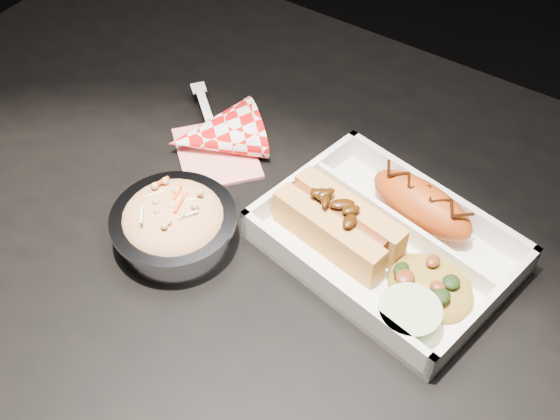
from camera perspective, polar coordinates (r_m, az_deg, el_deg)
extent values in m
cube|color=black|center=(0.76, 0.54, -3.67)|extent=(1.20, 0.80, 0.03)
cylinder|color=black|center=(1.47, -10.11, 5.73)|extent=(0.05, 0.05, 0.72)
cube|color=silver|center=(0.75, 8.50, -3.29)|extent=(0.28, 0.22, 0.01)
cube|color=silver|center=(0.79, 12.56, 0.91)|extent=(0.25, 0.06, 0.04)
cube|color=silver|center=(0.69, 4.14, -6.50)|extent=(0.25, 0.06, 0.04)
cube|color=silver|center=(0.79, 1.80, 2.24)|extent=(0.04, 0.18, 0.04)
cube|color=silver|center=(0.71, 16.31, -7.87)|extent=(0.04, 0.18, 0.04)
cube|color=silver|center=(0.75, 9.81, -1.60)|extent=(0.23, 0.05, 0.03)
ellipsoid|color=#B84812|center=(0.76, 11.43, 0.44)|extent=(0.13, 0.07, 0.05)
cube|color=#D19247|center=(0.72, 3.89, -1.98)|extent=(0.14, 0.05, 0.04)
cube|color=#D19247|center=(0.74, 5.63, -0.52)|extent=(0.14, 0.05, 0.04)
cylinder|color=brown|center=(0.73, 4.81, -0.78)|extent=(0.12, 0.05, 0.03)
ellipsoid|color=#AA8431|center=(0.71, 12.25, -5.60)|extent=(0.10, 0.09, 0.03)
cylinder|color=#ADC091|center=(0.68, 10.40, -8.59)|extent=(0.06, 0.06, 0.03)
cylinder|color=silver|center=(0.75, -8.52, -1.64)|extent=(0.12, 0.12, 0.04)
cylinder|color=silver|center=(0.73, -8.69, -0.65)|extent=(0.13, 0.13, 0.01)
ellipsoid|color=beige|center=(0.73, -8.69, -0.65)|extent=(0.11, 0.11, 0.04)
cube|color=red|center=(0.85, -5.17, 4.64)|extent=(0.14, 0.14, 0.00)
cone|color=red|center=(0.85, -5.38, 6.06)|extent=(0.15, 0.15, 0.10)
cube|color=white|center=(0.89, -6.18, 8.50)|extent=(0.05, 0.05, 0.00)
cube|color=white|center=(0.91, -6.64, 9.84)|extent=(0.03, 0.03, 0.00)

